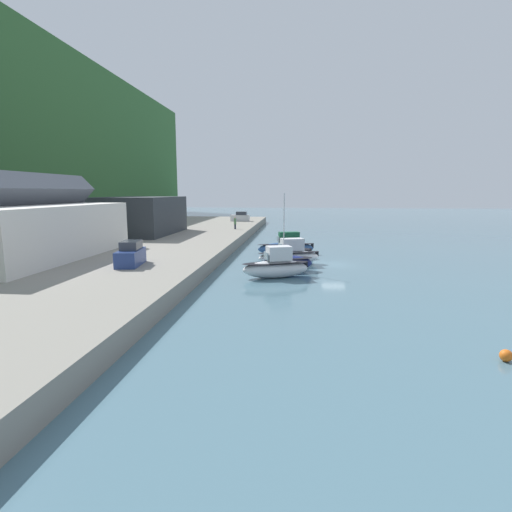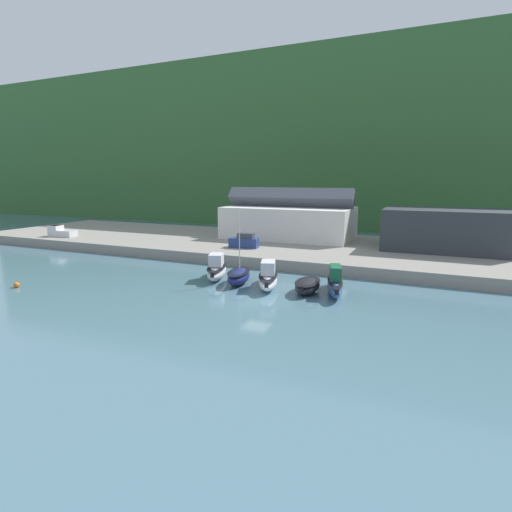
{
  "view_description": "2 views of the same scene",
  "coord_description": "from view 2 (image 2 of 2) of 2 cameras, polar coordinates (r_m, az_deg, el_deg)",
  "views": [
    {
      "loc": [
        -44.24,
        4.05,
        7.95
      ],
      "look_at": [
        -4.45,
        8.25,
        1.52
      ],
      "focal_mm": 28.0,
      "sensor_mm": 36.0,
      "label": 1
    },
    {
      "loc": [
        14.58,
        -33.01,
        11.38
      ],
      "look_at": [
        -3.72,
        8.41,
        2.56
      ],
      "focal_mm": 28.0,
      "sensor_mm": 36.0,
      "label": 2
    }
  ],
  "objects": [
    {
      "name": "mooring_buoy_0",
      "position": [
        49.41,
        -31.01,
        -3.55
      ],
      "size": [
        0.58,
        0.58,
        0.58
      ],
      "color": "orange",
      "rests_on": "ground_plane"
    },
    {
      "name": "moored_boat_3",
      "position": [
        40.77,
        7.37,
        -4.22
      ],
      "size": [
        2.64,
        5.0,
        1.36
      ],
      "rotation": [
        0.0,
        0.0,
        0.05
      ],
      "color": "black",
      "rests_on": "ground_plane"
    },
    {
      "name": "yacht_club_building",
      "position": [
        61.92,
        25.37,
        3.41
      ],
      "size": [
        16.3,
        9.84,
        5.75
      ],
      "color": "#2D3338",
      "rests_on": "quay_promenade"
    },
    {
      "name": "harbor_clubhouse",
      "position": [
        67.77,
        4.7,
        5.08
      ],
      "size": [
        21.47,
        11.25,
        8.46
      ],
      "color": "silver",
      "rests_on": "quay_promenade"
    },
    {
      "name": "ground_plane",
      "position": [
        37.84,
        0.01,
        -6.48
      ],
      "size": [
        320.0,
        320.0,
        0.0
      ],
      "primitive_type": "plane",
      "color": "slate"
    },
    {
      "name": "moored_boat_4",
      "position": [
        40.69,
        11.2,
        -3.83
      ],
      "size": [
        3.43,
        7.54,
        2.94
      ],
      "rotation": [
        0.0,
        0.0,
        0.28
      ],
      "color": "#33568E",
      "rests_on": "ground_plane"
    },
    {
      "name": "moored_boat_2",
      "position": [
        42.2,
        1.76,
        -3.09
      ],
      "size": [
        4.13,
        7.27,
        2.92
      ],
      "rotation": [
        0.0,
        0.0,
        0.33
      ],
      "color": "white",
      "rests_on": "ground_plane"
    },
    {
      "name": "moored_boat_1",
      "position": [
        43.79,
        -2.47,
        -2.89
      ],
      "size": [
        3.21,
        5.52,
        7.84
      ],
      "rotation": [
        0.0,
        0.0,
        0.2
      ],
      "color": "navy",
      "rests_on": "ground_plane"
    },
    {
      "name": "parked_car_0",
      "position": [
        58.31,
        -1.67,
        2.12
      ],
      "size": [
        4.41,
        2.38,
        2.16
      ],
      "rotation": [
        0.0,
        0.0,
        1.71
      ],
      "color": "navy",
      "rests_on": "quay_promenade"
    },
    {
      "name": "hillside_backdrop",
      "position": [
        119.82,
        17.36,
        14.56
      ],
      "size": [
        240.0,
        62.52,
        39.55
      ],
      "color": "#386633",
      "rests_on": "ground_plane"
    },
    {
      "name": "quay_promenade",
      "position": [
        61.56,
        9.77,
        0.89
      ],
      "size": [
        123.11,
        26.6,
        1.44
      ],
      "color": "gray",
      "rests_on": "ground_plane"
    },
    {
      "name": "pickup_truck_0",
      "position": [
        77.52,
        -26.15,
        3.14
      ],
      "size": [
        4.91,
        2.44,
        1.9
      ],
      "rotation": [
        0.0,
        0.0,
        1.68
      ],
      "color": "silver",
      "rests_on": "quay_promenade"
    },
    {
      "name": "moored_boat_0",
      "position": [
        46.05,
        -5.62,
        -1.92
      ],
      "size": [
        4.09,
        6.72,
        2.97
      ],
      "rotation": [
        0.0,
        0.0,
        0.35
      ],
      "color": "silver",
      "rests_on": "ground_plane"
    }
  ]
}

